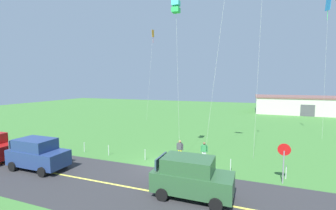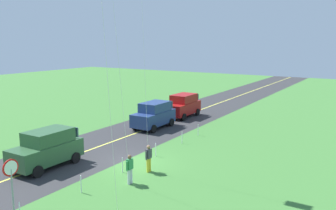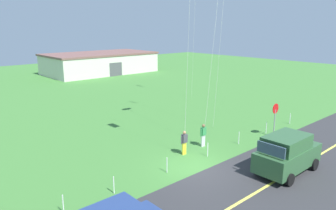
# 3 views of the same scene
# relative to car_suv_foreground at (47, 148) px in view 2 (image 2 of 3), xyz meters

# --- Properties ---
(ground_plane) EXTENTS (120.00, 120.00, 0.10)m
(ground_plane) POSITION_rel_car_suv_foreground_xyz_m (-3.35, 3.80, -1.20)
(ground_plane) COLOR #3D7533
(asphalt_road) EXTENTS (120.00, 7.00, 0.00)m
(asphalt_road) POSITION_rel_car_suv_foreground_xyz_m (-3.35, -0.20, -1.15)
(asphalt_road) COLOR #2D2D30
(asphalt_road) RESTS_ON ground
(road_centre_stripe) EXTENTS (120.00, 0.16, 0.00)m
(road_centre_stripe) POSITION_rel_car_suv_foreground_xyz_m (-3.35, -0.20, -1.15)
(road_centre_stripe) COLOR #E5E04C
(road_centre_stripe) RESTS_ON asphalt_road
(car_suv_foreground) EXTENTS (4.40, 2.12, 2.24)m
(car_suv_foreground) POSITION_rel_car_suv_foreground_xyz_m (0.00, 0.00, 0.00)
(car_suv_foreground) COLOR #2D5633
(car_suv_foreground) RESTS_ON ground
(car_parked_west_far) EXTENTS (4.40, 2.12, 2.24)m
(car_parked_west_far) POSITION_rel_car_suv_foreground_xyz_m (-16.93, -0.10, 0.00)
(car_parked_west_far) COLOR maroon
(car_parked_west_far) RESTS_ON ground
(car_parked_west_near) EXTENTS (4.40, 2.12, 2.24)m
(car_parked_west_near) POSITION_rel_car_suv_foreground_xyz_m (-11.57, 0.02, 0.00)
(car_parked_west_near) COLOR navy
(car_parked_west_near) RESTS_ON ground
(stop_sign) EXTENTS (0.76, 0.08, 2.56)m
(stop_sign) POSITION_rel_car_suv_foreground_xyz_m (4.97, 3.70, 0.65)
(stop_sign) COLOR gray
(stop_sign) RESTS_ON ground
(person_adult_near) EXTENTS (0.58, 0.22, 1.60)m
(person_adult_near) POSITION_rel_car_suv_foreground_xyz_m (-2.47, 5.73, -0.29)
(person_adult_near) COLOR yellow
(person_adult_near) RESTS_ON ground
(person_adult_companion) EXTENTS (0.58, 0.22, 1.60)m
(person_adult_companion) POSITION_rel_car_suv_foreground_xyz_m (-0.48, 5.88, -0.29)
(person_adult_companion) COLOR silver
(person_adult_companion) RESTS_ON ground
(fence_post_0) EXTENTS (0.05, 0.05, 0.90)m
(fence_post_0) POSITION_rel_car_suv_foreground_xyz_m (-11.23, 4.50, -0.70)
(fence_post_0) COLOR silver
(fence_post_0) RESTS_ON ground
(fence_post_1) EXTENTS (0.05, 0.05, 0.90)m
(fence_post_1) POSITION_rel_car_suv_foreground_xyz_m (-8.60, 4.50, -0.70)
(fence_post_1) COLOR silver
(fence_post_1) RESTS_ON ground
(fence_post_2) EXTENTS (0.05, 0.05, 0.90)m
(fence_post_2) POSITION_rel_car_suv_foreground_xyz_m (-5.06, 4.50, -0.70)
(fence_post_2) COLOR silver
(fence_post_2) RESTS_ON ground
(fence_post_3) EXTENTS (0.05, 0.05, 0.90)m
(fence_post_3) POSITION_rel_car_suv_foreground_xyz_m (-1.58, 4.50, -0.70)
(fence_post_3) COLOR silver
(fence_post_3) RESTS_ON ground
(fence_post_4) EXTENTS (0.05, 0.05, 0.90)m
(fence_post_4) POSITION_rel_car_suv_foreground_xyz_m (1.72, 4.50, -0.70)
(fence_post_4) COLOR silver
(fence_post_4) RESTS_ON ground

